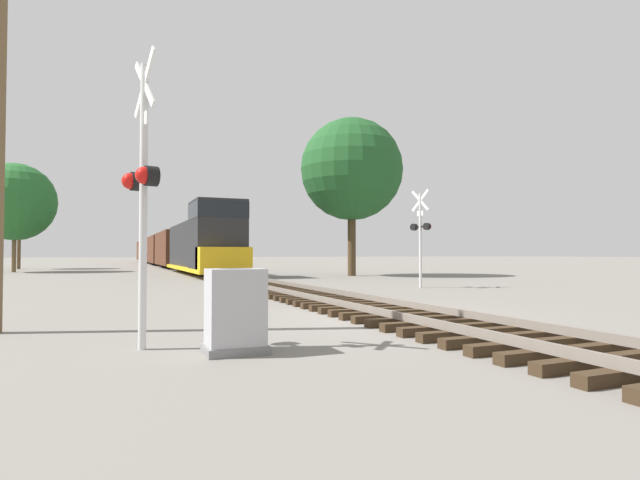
# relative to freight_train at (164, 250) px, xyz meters

# --- Properties ---
(ground_plane) EXTENTS (400.00, 400.00, 0.00)m
(ground_plane) POSITION_rel_freight_train_xyz_m (0.00, -52.41, -1.94)
(ground_plane) COLOR slate
(rail_track_bed) EXTENTS (2.60, 160.00, 0.31)m
(rail_track_bed) POSITION_rel_freight_train_xyz_m (0.00, -52.41, -1.80)
(rail_track_bed) COLOR #382819
(rail_track_bed) RESTS_ON ground
(freight_train) EXTENTS (3.00, 72.81, 4.64)m
(freight_train) POSITION_rel_freight_train_xyz_m (0.00, 0.00, 0.00)
(freight_train) COLOR #232326
(freight_train) RESTS_ON ground
(crossing_signal_near) EXTENTS (0.52, 1.01, 4.54)m
(crossing_signal_near) POSITION_rel_freight_train_xyz_m (-5.52, -54.54, 0.58)
(crossing_signal_near) COLOR silver
(crossing_signal_near) RESTS_ON ground
(crossing_signal_far) EXTENTS (0.55, 1.01, 4.19)m
(crossing_signal_far) POSITION_rel_freight_train_xyz_m (6.26, -44.68, 0.49)
(crossing_signal_far) COLOR silver
(crossing_signal_far) RESTS_ON ground
(relay_cabinet) EXTENTS (0.89, 0.69, 1.23)m
(relay_cabinet) POSITION_rel_freight_train_xyz_m (-4.25, -55.35, -1.33)
(relay_cabinet) COLOR slate
(relay_cabinet) RESTS_ON ground
(tree_far_right) EXTENTS (6.71, 6.71, 10.36)m
(tree_far_right) POSITION_rel_freight_train_xyz_m (8.63, -33.31, 5.04)
(tree_far_right) COLOR #473521
(tree_far_right) RESTS_ON ground
(tree_mid_background) EXTENTS (6.08, 6.08, 8.56)m
(tree_mid_background) POSITION_rel_freight_train_xyz_m (-12.92, -17.37, 3.58)
(tree_mid_background) COLOR brown
(tree_mid_background) RESTS_ON ground
(tree_deep_background) EXTENTS (4.63, 4.63, 9.06)m
(tree_deep_background) POSITION_rel_freight_train_xyz_m (-13.90, -8.41, 4.79)
(tree_deep_background) COLOR brown
(tree_deep_background) RESTS_ON ground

